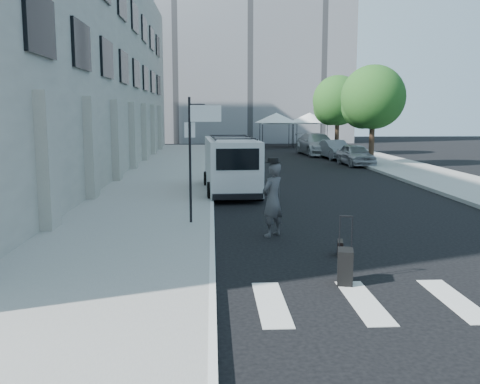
{
  "coord_description": "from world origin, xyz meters",
  "views": [
    {
      "loc": [
        -1.99,
        -11.69,
        3.23
      ],
      "look_at": [
        -1.31,
        1.22,
        1.3
      ],
      "focal_mm": 40.0,
      "sensor_mm": 36.0,
      "label": 1
    }
  ],
  "objects": [
    {
      "name": "tree_far",
      "position": [
        7.5,
        29.15,
        3.97
      ],
      "size": [
        3.8,
        3.83,
        6.03
      ],
      "color": "black",
      "rests_on": "ground"
    },
    {
      "name": "businessman",
      "position": [
        -0.42,
        2.0,
        0.98
      ],
      "size": [
        0.84,
        0.83,
        1.95
      ],
      "primitive_type": "imported",
      "rotation": [
        0.0,
        0.0,
        3.91
      ],
      "color": "#3F3F42",
      "rests_on": "ground"
    },
    {
      "name": "sidewalk_right",
      "position": [
        9.0,
        20.0,
        0.07
      ],
      "size": [
        4.0,
        56.0,
        0.15
      ],
      "primitive_type": "cube",
      "color": "gray",
      "rests_on": "ground"
    },
    {
      "name": "building_left",
      "position": [
        -11.5,
        18.0,
        6.0
      ],
      "size": [
        10.0,
        44.0,
        12.0
      ],
      "primitive_type": "cube",
      "color": "gray",
      "rests_on": "ground"
    },
    {
      "name": "building_far",
      "position": [
        2.0,
        50.0,
        12.5
      ],
      "size": [
        22.0,
        12.0,
        25.0
      ],
      "primitive_type": "cube",
      "color": "slate",
      "rests_on": "ground"
    },
    {
      "name": "parked_car_b",
      "position": [
        6.55,
        25.07,
        0.66
      ],
      "size": [
        1.74,
        4.11,
        1.32
      ],
      "primitive_type": "imported",
      "rotation": [
        0.0,
        0.0,
        0.09
      ],
      "color": "slate",
      "rests_on": "ground"
    },
    {
      "name": "tent_left",
      "position": [
        4.0,
        38.0,
        2.71
      ],
      "size": [
        4.0,
        4.0,
        3.2
      ],
      "color": "black",
      "rests_on": "ground"
    },
    {
      "name": "ground",
      "position": [
        0.0,
        0.0,
        0.0
      ],
      "size": [
        120.0,
        120.0,
        0.0
      ],
      "primitive_type": "plane",
      "color": "black",
      "rests_on": "ground"
    },
    {
      "name": "parked_car_c",
      "position": [
        5.99,
        28.7,
        0.82
      ],
      "size": [
        2.81,
        5.87,
        1.65
      ],
      "primitive_type": "imported",
      "rotation": [
        0.0,
        0.0,
        0.09
      ],
      "color": "#95989C",
      "rests_on": "ground"
    },
    {
      "name": "tent_right",
      "position": [
        7.2,
        38.5,
        2.71
      ],
      "size": [
        4.0,
        4.0,
        3.2
      ],
      "color": "black",
      "rests_on": "ground"
    },
    {
      "name": "suitcase",
      "position": [
        0.52,
        -2.0,
        0.34
      ],
      "size": [
        0.38,
        0.51,
        1.28
      ],
      "rotation": [
        0.0,
        0.0,
        -0.23
      ],
      "color": "black",
      "rests_on": "ground"
    },
    {
      "name": "sign_pole",
      "position": [
        -2.36,
        3.2,
        2.65
      ],
      "size": [
        1.03,
        0.07,
        3.5
      ],
      "color": "black",
      "rests_on": "sidewalk_left"
    },
    {
      "name": "briefcase",
      "position": [
        0.91,
        0.02,
        0.17
      ],
      "size": [
        0.21,
        0.46,
        0.34
      ],
      "primitive_type": "cube",
      "rotation": [
        0.0,
        0.0,
        -0.21
      ],
      "color": "black",
      "rests_on": "ground"
    },
    {
      "name": "cargo_van",
      "position": [
        -1.23,
        9.61,
        1.14
      ],
      "size": [
        2.27,
        5.86,
        2.19
      ],
      "rotation": [
        0.0,
        0.0,
        0.05
      ],
      "color": "silver",
      "rests_on": "ground"
    },
    {
      "name": "tree_near",
      "position": [
        7.5,
        20.15,
        3.97
      ],
      "size": [
        3.8,
        3.83,
        6.03
      ],
      "color": "black",
      "rests_on": "ground"
    },
    {
      "name": "sidewalk_left",
      "position": [
        -4.25,
        16.0,
        0.07
      ],
      "size": [
        4.5,
        48.0,
        0.15
      ],
      "primitive_type": "cube",
      "color": "gray",
      "rests_on": "ground"
    },
    {
      "name": "parked_car_a",
      "position": [
        6.8,
        20.55,
        0.67
      ],
      "size": [
        1.81,
        4.01,
        1.34
      ],
      "primitive_type": "imported",
      "rotation": [
        0.0,
        0.0,
        0.06
      ],
      "color": "#9C9EA3",
      "rests_on": "ground"
    }
  ]
}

